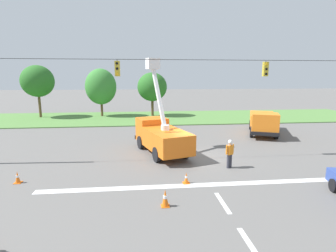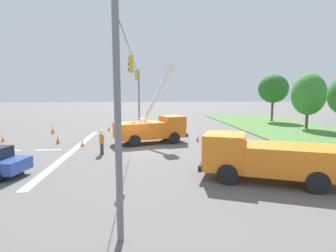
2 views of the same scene
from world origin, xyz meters
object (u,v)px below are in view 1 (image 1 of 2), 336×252
(tree_far_west, at_px, (38,81))
(road_worker, at_px, (230,152))
(utility_truck_support_near, at_px, (263,122))
(traffic_cone_foreground_right, at_px, (154,136))
(utility_truck_bucket_lift, at_px, (161,134))
(traffic_cone_foreground_left, at_px, (165,198))
(traffic_cone_near_bucket, at_px, (186,178))
(tree_west, at_px, (101,87))
(tree_centre, at_px, (152,87))
(traffic_cone_mid_right, at_px, (18,177))

(tree_far_west, height_order, road_worker, tree_far_west)
(utility_truck_support_near, height_order, traffic_cone_foreground_right, utility_truck_support_near)
(utility_truck_bucket_lift, xyz_separation_m, road_worker, (3.93, -3.71, -0.40))
(traffic_cone_foreground_left, bearing_deg, road_worker, 45.49)
(utility_truck_support_near, distance_m, traffic_cone_near_bucket, 14.73)
(traffic_cone_near_bucket, bearing_deg, utility_truck_support_near, 49.54)
(traffic_cone_foreground_left, bearing_deg, tree_far_west, 118.80)
(utility_truck_bucket_lift, height_order, utility_truck_support_near, utility_truck_bucket_lift)
(tree_west, xyz_separation_m, traffic_cone_near_bucket, (7.71, -24.33, -3.88))
(road_worker, height_order, traffic_cone_near_bucket, road_worker)
(utility_truck_support_near, bearing_deg, traffic_cone_foreground_right, -173.00)
(traffic_cone_near_bucket, bearing_deg, tree_centre, 91.57)
(tree_west, relative_size, road_worker, 3.74)
(traffic_cone_foreground_right, bearing_deg, tree_west, 114.21)
(tree_centre, distance_m, utility_truck_support_near, 16.54)
(tree_west, distance_m, traffic_cone_foreground_right, 16.31)
(tree_far_west, height_order, traffic_cone_foreground_right, tree_far_west)
(tree_centre, distance_m, traffic_cone_foreground_left, 26.53)
(tree_far_west, relative_size, tree_centre, 1.15)
(traffic_cone_foreground_right, bearing_deg, traffic_cone_mid_right, -130.62)
(utility_truck_support_near, height_order, road_worker, utility_truck_support_near)
(tree_far_west, relative_size, traffic_cone_near_bucket, 11.68)
(utility_truck_bucket_lift, bearing_deg, traffic_cone_foreground_left, -93.15)
(traffic_cone_foreground_right, bearing_deg, utility_truck_bucket_lift, -85.52)
(tree_far_west, distance_m, traffic_cone_foreground_left, 30.56)
(road_worker, bearing_deg, tree_west, 115.79)
(tree_centre, height_order, road_worker, tree_centre)
(utility_truck_bucket_lift, xyz_separation_m, traffic_cone_near_bucket, (0.89, -5.79, -1.11))
(traffic_cone_foreground_right, bearing_deg, utility_truck_support_near, 7.00)
(utility_truck_support_near, distance_m, road_worker, 11.18)
(tree_centre, bearing_deg, traffic_cone_near_bucket, -88.43)
(tree_far_west, bearing_deg, traffic_cone_near_bucket, -56.61)
(tree_west, bearing_deg, traffic_cone_foreground_left, -76.58)
(tree_far_west, height_order, traffic_cone_near_bucket, tree_far_west)
(tree_far_west, bearing_deg, tree_centre, -0.84)
(utility_truck_support_near, bearing_deg, traffic_cone_near_bucket, -130.46)
(utility_truck_support_near, relative_size, traffic_cone_mid_right, 11.06)
(tree_west, bearing_deg, traffic_cone_foreground_right, -65.79)
(tree_centre, xyz_separation_m, utility_truck_support_near, (10.20, -12.70, -2.89))
(tree_far_west, bearing_deg, traffic_cone_foreground_right, -44.13)
(tree_centre, height_order, utility_truck_support_near, tree_centre)
(tree_far_west, height_order, traffic_cone_mid_right, tree_far_west)
(traffic_cone_mid_right, bearing_deg, tree_far_west, 106.96)
(utility_truck_support_near, bearing_deg, tree_centre, 128.75)
(traffic_cone_near_bucket, bearing_deg, utility_truck_bucket_lift, 98.69)
(tree_centre, xyz_separation_m, road_worker, (3.70, -21.80, -3.11))
(traffic_cone_foreground_left, xyz_separation_m, traffic_cone_foreground_right, (0.13, 12.24, -0.07))
(traffic_cone_mid_right, bearing_deg, utility_truck_support_near, 29.07)
(tree_centre, bearing_deg, traffic_cone_foreground_left, -91.48)
(tree_west, relative_size, traffic_cone_near_bucket, 10.99)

